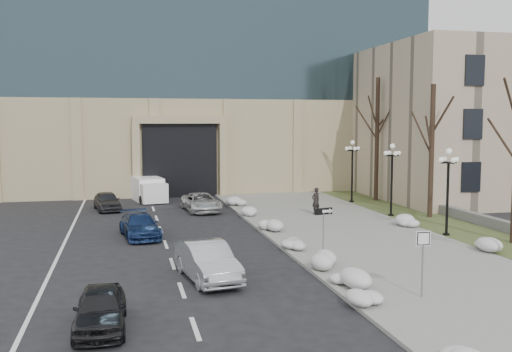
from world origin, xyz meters
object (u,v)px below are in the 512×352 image
(car_d, at_px, (201,202))
(one_way_sign, at_px, (327,217))
(lamppost_d, at_px, (352,163))
(lamppost_c, at_px, (392,170))
(pedestrian, at_px, (316,201))
(lamppost_b, at_px, (448,180))
(car_c, at_px, (140,226))
(car_e, at_px, (107,201))
(box_truck, at_px, (147,189))
(keep_sign, at_px, (423,250))
(car_b, at_px, (207,261))
(car_a, at_px, (101,309))

(car_d, height_order, one_way_sign, one_way_sign)
(lamppost_d, bearing_deg, lamppost_c, -90.00)
(pedestrian, bearing_deg, lamppost_b, 96.45)
(car_d, bearing_deg, car_c, -124.28)
(pedestrian, relative_size, lamppost_d, 0.37)
(pedestrian, bearing_deg, car_e, -45.60)
(car_c, distance_m, pedestrian, 12.26)
(lamppost_c, bearing_deg, lamppost_d, 90.00)
(box_truck, xyz_separation_m, lamppost_c, (15.00, -11.73, 2.20))
(car_e, height_order, one_way_sign, one_way_sign)
(car_c, xyz_separation_m, keep_sign, (9.18, -13.21, 1.16))
(car_d, relative_size, keep_sign, 1.87)
(car_e, height_order, pedestrian, pedestrian)
(pedestrian, relative_size, box_truck, 0.29)
(car_e, relative_size, one_way_sign, 1.57)
(lamppost_b, bearing_deg, pedestrian, 119.58)
(keep_sign, distance_m, lamppost_c, 17.50)
(car_b, xyz_separation_m, car_c, (-2.33, 8.97, -0.11))
(car_e, height_order, keep_sign, keep_sign)
(car_e, relative_size, pedestrian, 2.19)
(car_b, xyz_separation_m, pedestrian, (9.10, 13.39, 0.25))
(lamppost_c, xyz_separation_m, lamppost_d, (0.00, 6.50, 0.00))
(pedestrian, relative_size, lamppost_b, 0.37)
(lamppost_c, bearing_deg, car_b, -139.16)
(car_c, height_order, lamppost_c, lamppost_c)
(car_d, height_order, keep_sign, keep_sign)
(one_way_sign, relative_size, lamppost_b, 0.51)
(car_b, relative_size, box_truck, 0.76)
(car_b, height_order, car_e, car_b)
(box_truck, height_order, one_way_sign, one_way_sign)
(pedestrian, bearing_deg, car_b, 32.67)
(car_a, distance_m, keep_sign, 10.79)
(box_truck, relative_size, lamppost_b, 1.25)
(one_way_sign, bearing_deg, keep_sign, -88.44)
(one_way_sign, bearing_deg, lamppost_d, 51.63)
(car_a, height_order, lamppost_c, lamppost_c)
(box_truck, xyz_separation_m, keep_sign, (8.18, -27.79, 0.91))
(car_e, bearing_deg, car_b, -87.29)
(car_d, relative_size, car_e, 1.19)
(lamppost_c, distance_m, lamppost_d, 6.50)
(box_truck, bearing_deg, car_a, -105.44)
(lamppost_d, bearing_deg, car_d, -173.38)
(car_d, distance_m, keep_sign, 21.78)
(lamppost_b, bearing_deg, car_b, -158.73)
(one_way_sign, xyz_separation_m, lamppost_b, (8.23, 3.86, 1.06))
(car_a, height_order, one_way_sign, one_way_sign)
(car_a, height_order, pedestrian, pedestrian)
(car_e, bearing_deg, lamppost_b, -47.15)
(car_b, xyz_separation_m, car_e, (-4.27, 18.92, -0.09))
(lamppost_b, bearing_deg, box_truck, 129.46)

